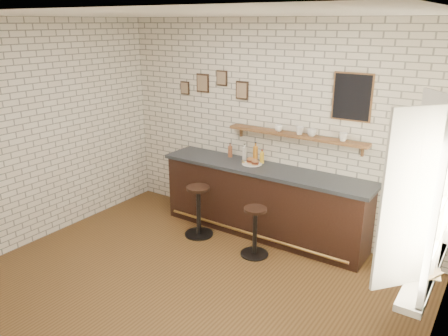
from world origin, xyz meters
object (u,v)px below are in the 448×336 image
at_px(sandwich_plate, 252,164).
at_px(shelf_cup_a, 279,128).
at_px(bitters_bottle_brown, 230,151).
at_px(condiment_bottle_yellow, 262,157).
at_px(ciabatta_sandwich, 253,161).
at_px(shelf_cup_d, 343,137).
at_px(bitters_bottle_amber, 255,154).
at_px(shelf_cup_c, 312,133).
at_px(book_upper, 421,269).
at_px(bar_counter, 263,201).
at_px(bar_stool_right, 255,230).
at_px(bitters_bottle_white, 244,153).
at_px(shelf_cup_b, 300,131).
at_px(book_lower, 420,272).
at_px(bar_stool_left, 199,209).

bearing_deg(sandwich_plate, shelf_cup_a, 27.46).
xyz_separation_m(bitters_bottle_brown, condiment_bottle_yellow, (0.54, 0.00, -0.00)).
height_order(ciabatta_sandwich, shelf_cup_d, shelf_cup_d).
xyz_separation_m(sandwich_plate, bitters_bottle_amber, (-0.02, 0.12, 0.11)).
distance_m(condiment_bottle_yellow, shelf_cup_a, 0.51).
bearing_deg(shelf_cup_c, book_upper, -133.60).
height_order(bar_counter, ciabatta_sandwich, ciabatta_sandwich).
bearing_deg(shelf_cup_a, bar_stool_right, -90.13).
relative_size(condiment_bottle_yellow, shelf_cup_c, 1.65).
relative_size(ciabatta_sandwich, shelf_cup_d, 2.05).
distance_m(sandwich_plate, bitters_bottle_white, 0.26).
distance_m(bitters_bottle_amber, shelf_cup_a, 0.53).
xyz_separation_m(shelf_cup_a, shelf_cup_b, (0.31, 0.00, 0.01)).
bearing_deg(condiment_bottle_yellow, shelf_cup_d, 1.97).
bearing_deg(sandwich_plate, bitters_bottle_amber, 99.64).
bearing_deg(bitters_bottle_amber, bar_stool_right, -59.14).
xyz_separation_m(ciabatta_sandwich, book_upper, (2.54, -1.51, -0.10)).
bearing_deg(bar_counter, shelf_cup_c, 18.81).
distance_m(sandwich_plate, condiment_bottle_yellow, 0.17).
height_order(sandwich_plate, bitters_bottle_brown, bitters_bottle_brown).
height_order(ciabatta_sandwich, bitters_bottle_amber, bitters_bottle_amber).
bearing_deg(book_upper, shelf_cup_c, 162.23).
distance_m(shelf_cup_c, book_lower, 2.51).
height_order(bitters_bottle_brown, condiment_bottle_yellow, bitters_bottle_brown).
bearing_deg(shelf_cup_b, bar_stool_right, -134.12).
bearing_deg(shelf_cup_a, bitters_bottle_brown, 174.32).
bearing_deg(shelf_cup_d, bitters_bottle_brown, 163.62).
bearing_deg(condiment_bottle_yellow, shelf_cup_b, 4.16).
bearing_deg(sandwich_plate, bar_counter, -9.92).
bearing_deg(shelf_cup_a, bitters_bottle_white, 175.72).
height_order(ciabatta_sandwich, condiment_bottle_yellow, condiment_bottle_yellow).
distance_m(sandwich_plate, book_lower, 2.97).
xyz_separation_m(shelf_cup_c, book_lower, (1.74, -1.70, -0.61)).
bearing_deg(shelf_cup_b, bar_counter, 175.34).
distance_m(bitters_bottle_brown, shelf_cup_a, 0.89).
relative_size(bitters_bottle_amber, bar_stool_left, 0.39).
xyz_separation_m(bar_stool_right, book_upper, (2.11, -0.88, 0.60)).
xyz_separation_m(shelf_cup_d, book_upper, (1.32, -1.68, -0.59)).
relative_size(bitters_bottle_brown, book_lower, 1.03).
relative_size(bar_counter, bar_stool_right, 4.62).
relative_size(bitters_bottle_amber, shelf_cup_b, 2.63).
relative_size(bar_stool_right, book_upper, 3.40).
bearing_deg(bitters_bottle_white, shelf_cup_c, 2.23).
bearing_deg(bitters_bottle_white, book_lower, -31.07).
bearing_deg(shelf_cup_c, bar_stool_right, 155.50).
bearing_deg(book_lower, ciabatta_sandwich, 138.53).
xyz_separation_m(shelf_cup_c, shelf_cup_d, (0.42, 0.00, 0.00)).
bearing_deg(bitters_bottle_white, shelf_cup_d, 1.57).
bearing_deg(condiment_bottle_yellow, sandwich_plate, -125.54).
relative_size(condiment_bottle_yellow, bar_stool_right, 0.30).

